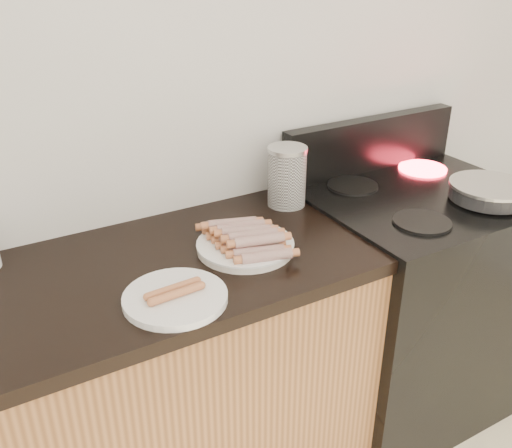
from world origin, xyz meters
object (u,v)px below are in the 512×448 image
frying_pan (490,191)px  canister (287,176)px  main_plate (245,247)px  stove (407,303)px  side_plate (175,298)px

frying_pan → canister: 0.68m
main_plate → canister: 0.36m
main_plate → canister: (0.27, 0.21, 0.09)m
stove → main_plate: 0.85m
main_plate → side_plate: bearing=-153.0°
main_plate → canister: size_ratio=1.37×
side_plate → canister: bearing=32.4°
stove → frying_pan: size_ratio=1.98×
frying_pan → main_plate: (-0.86, 0.14, -0.04)m
main_plate → side_plate: size_ratio=1.07×
stove → main_plate: bearing=-178.1°
main_plate → canister: canister is taller
stove → main_plate: (-0.72, -0.02, 0.45)m
frying_pan → canister: bearing=152.6°
stove → canister: canister is taller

